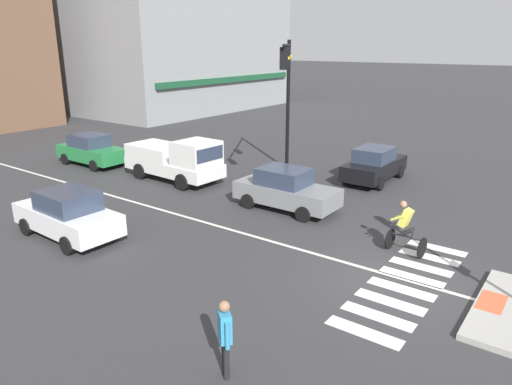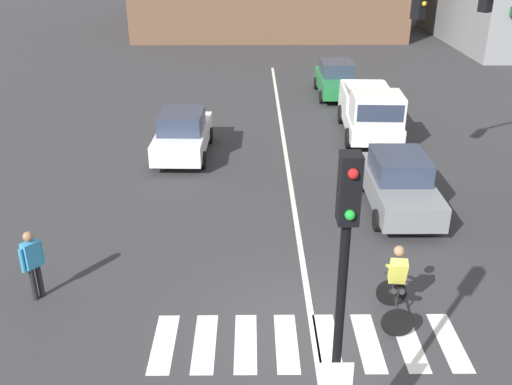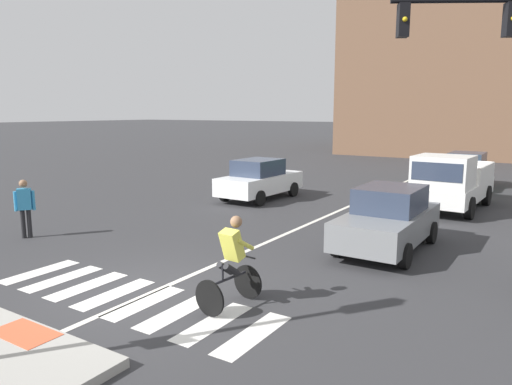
% 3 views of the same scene
% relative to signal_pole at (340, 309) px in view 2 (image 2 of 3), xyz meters
% --- Properties ---
extents(ground_plane, '(300.00, 300.00, 0.00)m').
position_rel_signal_pole_xyz_m(ground_plane, '(0.00, 3.59, -3.24)').
color(ground_plane, '#333335').
extents(signal_pole, '(0.44, 0.38, 5.15)m').
position_rel_signal_pole_xyz_m(signal_pole, '(0.00, 0.00, 0.00)').
color(signal_pole, black).
rests_on(signal_pole, traffic_island).
extents(crosswalk_stripe_a, '(0.44, 1.80, 0.01)m').
position_rel_signal_pole_xyz_m(crosswalk_stripe_a, '(-2.85, 3.28, -3.24)').
color(crosswalk_stripe_a, silver).
rests_on(crosswalk_stripe_a, ground).
extents(crosswalk_stripe_b, '(0.44, 1.80, 0.01)m').
position_rel_signal_pole_xyz_m(crosswalk_stripe_b, '(-2.04, 3.28, -3.24)').
color(crosswalk_stripe_b, silver).
rests_on(crosswalk_stripe_b, ground).
extents(crosswalk_stripe_c, '(0.44, 1.80, 0.01)m').
position_rel_signal_pole_xyz_m(crosswalk_stripe_c, '(-1.22, 3.28, -3.24)').
color(crosswalk_stripe_c, silver).
rests_on(crosswalk_stripe_c, ground).
extents(crosswalk_stripe_d, '(0.44, 1.80, 0.01)m').
position_rel_signal_pole_xyz_m(crosswalk_stripe_d, '(-0.41, 3.28, -3.24)').
color(crosswalk_stripe_d, silver).
rests_on(crosswalk_stripe_d, ground).
extents(crosswalk_stripe_e, '(0.44, 1.80, 0.01)m').
position_rel_signal_pole_xyz_m(crosswalk_stripe_e, '(0.41, 3.28, -3.24)').
color(crosswalk_stripe_e, silver).
rests_on(crosswalk_stripe_e, ground).
extents(crosswalk_stripe_f, '(0.44, 1.80, 0.01)m').
position_rel_signal_pole_xyz_m(crosswalk_stripe_f, '(1.22, 3.28, -3.24)').
color(crosswalk_stripe_f, silver).
rests_on(crosswalk_stripe_f, ground).
extents(crosswalk_stripe_g, '(0.44, 1.80, 0.01)m').
position_rel_signal_pole_xyz_m(crosswalk_stripe_g, '(2.04, 3.28, -3.24)').
color(crosswalk_stripe_g, silver).
rests_on(crosswalk_stripe_g, ground).
extents(crosswalk_stripe_h, '(0.44, 1.80, 0.01)m').
position_rel_signal_pole_xyz_m(crosswalk_stripe_h, '(2.85, 3.28, -3.24)').
color(crosswalk_stripe_h, silver).
rests_on(crosswalk_stripe_h, ground).
extents(lane_centre_line, '(0.14, 28.00, 0.01)m').
position_rel_signal_pole_xyz_m(lane_centre_line, '(0.16, 13.59, -3.24)').
color(lane_centre_line, silver).
rests_on(lane_centre_line, ground).
extents(traffic_light_mast, '(5.67, 3.41, 6.45)m').
position_rel_signal_pole_xyz_m(traffic_light_mast, '(6.68, 11.53, 1.32)').
color(traffic_light_mast, black).
rests_on(traffic_light_mast, ground).
extents(car_grey_eastbound_mid, '(1.86, 4.11, 1.64)m').
position_rel_signal_pole_xyz_m(car_grey_eastbound_mid, '(3.16, 9.25, -2.43)').
color(car_grey_eastbound_mid, slate).
rests_on(car_grey_eastbound_mid, ground).
extents(car_green_eastbound_distant, '(1.85, 4.10, 1.64)m').
position_rel_signal_pole_xyz_m(car_green_eastbound_distant, '(3.03, 21.57, -2.43)').
color(car_green_eastbound_distant, '#237A3D').
rests_on(car_green_eastbound_distant, ground).
extents(car_white_westbound_far, '(1.95, 4.15, 1.64)m').
position_rel_signal_pole_xyz_m(car_white_westbound_far, '(-3.53, 13.64, -2.43)').
color(car_white_westbound_far, white).
rests_on(car_white_westbound_far, ground).
extents(pickup_truck_white_eastbound_far, '(2.24, 5.19, 2.08)m').
position_rel_signal_pole_xyz_m(pickup_truck_white_eastbound_far, '(3.50, 15.37, -2.26)').
color(pickup_truck_white_eastbound_far, white).
rests_on(pickup_truck_white_eastbound_far, ground).
extents(cyclist, '(0.77, 1.15, 1.68)m').
position_rel_signal_pole_xyz_m(cyclist, '(1.88, 4.05, -2.37)').
color(cyclist, black).
rests_on(cyclist, ground).
extents(pedestrian_at_curb_left, '(0.40, 0.45, 1.67)m').
position_rel_signal_pole_xyz_m(pedestrian_at_curb_left, '(-5.85, 4.87, -2.26)').
color(pedestrian_at_curb_left, black).
rests_on(pedestrian_at_curb_left, ground).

